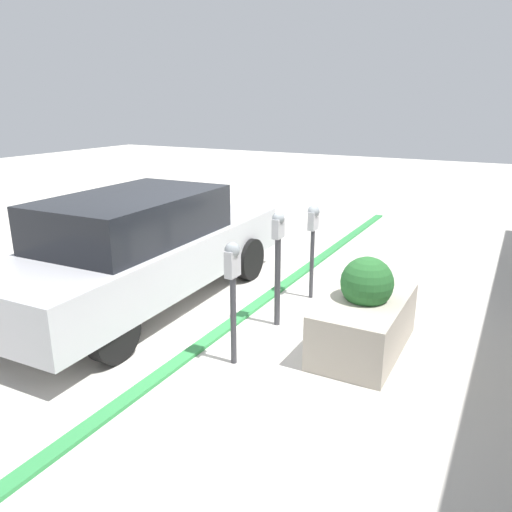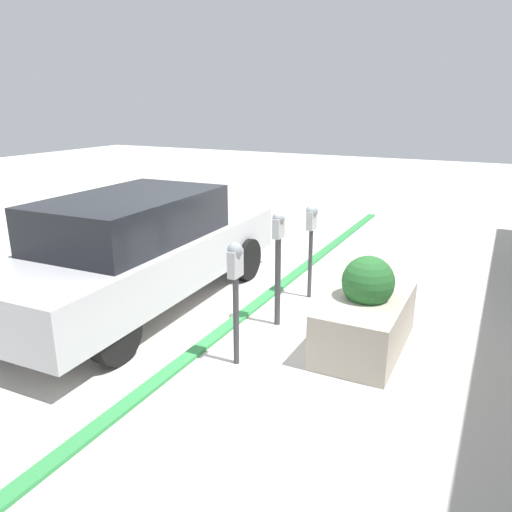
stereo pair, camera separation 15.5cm
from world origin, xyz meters
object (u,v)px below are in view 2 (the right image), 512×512
parking_meter_middle (311,228)px  parked_car_front (141,248)px  parking_meter_nearest (235,278)px  planter_box (366,315)px  parking_meter_second (278,251)px

parking_meter_middle → parked_car_front: 2.34m
parking_meter_middle → parked_car_front: (-1.27, 1.95, -0.21)m
parked_car_front → parking_meter_nearest: bearing=-115.7°
parking_meter_middle → parked_car_front: parked_car_front is taller
parking_meter_nearest → planter_box: (0.96, -1.13, -0.57)m
parking_meter_second → planter_box: parking_meter_second is taller
planter_box → parked_car_front: size_ratio=0.32×
parking_meter_second → planter_box: bearing=-96.4°
parking_meter_middle → planter_box: bearing=-136.5°
parking_meter_nearest → planter_box: size_ratio=0.87×
planter_box → parked_car_front: bearing=91.9°
parking_meter_middle → planter_box: size_ratio=0.87×
parking_meter_nearest → parking_meter_second: bearing=0.8°
planter_box → parking_meter_second: bearing=83.6°
parking_meter_nearest → parking_meter_middle: (2.12, -0.02, 0.04)m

